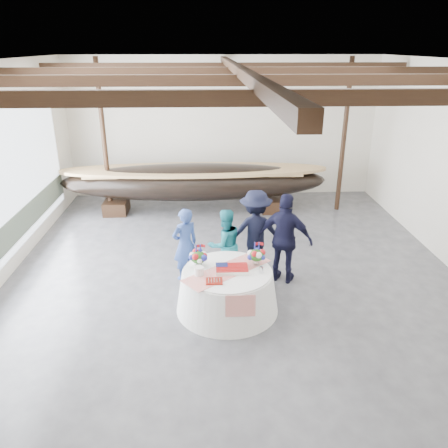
{
  "coord_description": "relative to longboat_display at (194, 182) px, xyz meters",
  "views": [
    {
      "loc": [
        -0.6,
        -8.37,
        4.79
      ],
      "look_at": [
        -0.22,
        0.28,
        1.21
      ],
      "focal_mm": 35.0,
      "sensor_mm": 36.0,
      "label": 1
    }
  ],
  "objects": [
    {
      "name": "tabletop_items",
      "position": [
        0.69,
        -5.29,
        0.04
      ],
      "size": [
        1.77,
        1.56,
        0.4
      ],
      "color": "red",
      "rests_on": "banquet_table"
    },
    {
      "name": "pavilion_structure",
      "position": [
        0.94,
        -3.54,
        3.05
      ],
      "size": [
        9.8,
        11.76,
        4.5
      ],
      "color": "black",
      "rests_on": "ground"
    },
    {
      "name": "longboat_display",
      "position": [
        0.0,
        0.0,
        0.0
      ],
      "size": [
        7.98,
        1.6,
        1.5
      ],
      "color": "black",
      "rests_on": "ground"
    },
    {
      "name": "wall_front",
      "position": [
        0.94,
        -10.3,
        1.29
      ],
      "size": [
        10.0,
        0.02,
        4.5
      ],
      "primitive_type": "cube",
      "color": "silver",
      "rests_on": "ground"
    },
    {
      "name": "guest_man_left",
      "position": [
        1.42,
        -3.87,
        0.0
      ],
      "size": [
        1.24,
        0.72,
        1.91
      ],
      "primitive_type": "imported",
      "rotation": [
        0.0,
        0.0,
        3.13
      ],
      "color": "black",
      "rests_on": "ground"
    },
    {
      "name": "open_bay",
      "position": [
        -4.01,
        -3.3,
        0.87
      ],
      "size": [
        0.03,
        7.0,
        3.2
      ],
      "color": "silver",
      "rests_on": "ground"
    },
    {
      "name": "ceiling",
      "position": [
        0.94,
        -4.3,
        3.54
      ],
      "size": [
        10.0,
        12.0,
        0.01
      ],
      "primitive_type": "cube",
      "color": "white",
      "rests_on": "wall_back"
    },
    {
      "name": "banquet_table",
      "position": [
        0.72,
        -5.42,
        -0.53
      ],
      "size": [
        1.97,
        1.97,
        0.84
      ],
      "color": "white",
      "rests_on": "ground"
    },
    {
      "name": "floor",
      "position": [
        0.94,
        -4.3,
        -0.96
      ],
      "size": [
        10.0,
        12.0,
        0.01
      ],
      "primitive_type": "cube",
      "color": "#3D3D42",
      "rests_on": "ground"
    },
    {
      "name": "guest_woman_teal",
      "position": [
        0.73,
        -4.17,
        -0.16
      ],
      "size": [
        0.95,
        0.86,
        1.6
      ],
      "primitive_type": "imported",
      "rotation": [
        0.0,
        0.0,
        3.55
      ],
      "color": "teal",
      "rests_on": "ground"
    },
    {
      "name": "guest_woman_blue",
      "position": [
        -0.12,
        -4.18,
        -0.14
      ],
      "size": [
        0.71,
        0.64,
        1.64
      ],
      "primitive_type": "imported",
      "rotation": [
        0.0,
        0.0,
        3.66
      ],
      "color": "navy",
      "rests_on": "ground"
    },
    {
      "name": "guest_man_right",
      "position": [
        2.0,
        -4.36,
        0.04
      ],
      "size": [
        1.26,
        0.95,
        1.98
      ],
      "primitive_type": "imported",
      "rotation": [
        0.0,
        0.0,
        2.68
      ],
      "color": "black",
      "rests_on": "ground"
    },
    {
      "name": "wall_back",
      "position": [
        0.94,
        1.7,
        1.29
      ],
      "size": [
        10.0,
        0.02,
        4.5
      ],
      "primitive_type": "cube",
      "color": "silver",
      "rests_on": "ground"
    }
  ]
}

